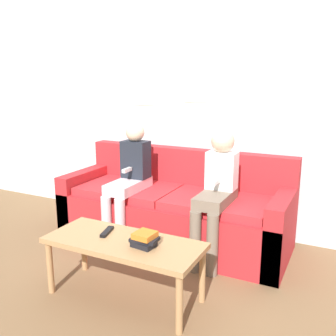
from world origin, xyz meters
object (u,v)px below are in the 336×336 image
person_right (217,188)px  tv_remote (107,232)px  couch (175,211)px  person_left (129,177)px  coffee_table (124,247)px

person_right → tv_remote: 0.95m
couch → person_left: person_left is taller
coffee_table → tv_remote: 0.19m
couch → tv_remote: size_ratio=11.82×
person_left → person_right: person_left is taller
tv_remote → person_right: bearing=40.9°
person_right → coffee_table: bearing=-114.1°
person_left → tv_remote: 0.83m
coffee_table → person_right: 0.92m
couch → person_right: bearing=-21.9°
person_right → tv_remote: bearing=-125.1°
couch → coffee_table: (0.10, -1.00, 0.08)m
couch → person_right: (0.46, -0.18, 0.33)m
couch → person_left: 0.53m
person_right → tv_remote: size_ratio=6.16×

